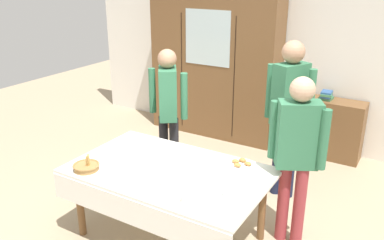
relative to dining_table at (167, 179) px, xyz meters
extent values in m
plane|color=tan|center=(0.00, 0.24, -0.64)|extent=(12.00, 12.00, 0.00)
cube|color=silver|center=(0.00, 2.89, 0.71)|extent=(6.40, 0.10, 2.70)
cylinder|color=brown|center=(-0.76, -0.37, -0.29)|extent=(0.07, 0.07, 0.69)
cylinder|color=brown|center=(-0.76, 0.45, -0.29)|extent=(0.07, 0.07, 0.69)
cylinder|color=brown|center=(0.76, 0.45, -0.29)|extent=(0.07, 0.07, 0.69)
cube|color=white|center=(0.00, 0.04, 0.07)|extent=(1.80, 1.10, 0.03)
cube|color=white|center=(0.00, -0.51, -0.06)|extent=(1.80, 0.01, 0.24)
cube|color=brown|center=(-0.90, 2.59, 0.45)|extent=(1.98, 0.45, 2.17)
cube|color=silver|center=(-0.90, 2.36, 0.88)|extent=(0.71, 0.01, 0.78)
cube|color=black|center=(-1.33, 2.36, 0.34)|extent=(0.01, 0.01, 1.73)
cube|color=black|center=(-0.47, 2.36, 0.34)|extent=(0.01, 0.01, 1.73)
cube|color=brown|center=(0.76, 2.64, -0.23)|extent=(1.04, 0.35, 0.80)
cube|color=#3D754C|center=(0.76, 2.64, 0.19)|extent=(0.17, 0.19, 0.03)
cube|color=#2D5184|center=(0.76, 2.64, 0.21)|extent=(0.13, 0.21, 0.02)
cube|color=#3D754C|center=(0.76, 2.64, 0.24)|extent=(0.17, 0.24, 0.03)
cube|color=#2D5184|center=(0.76, 2.64, 0.27)|extent=(0.14, 0.19, 0.02)
cylinder|color=white|center=(0.54, 0.10, 0.09)|extent=(0.13, 0.13, 0.01)
cylinder|color=white|center=(0.54, 0.10, 0.12)|extent=(0.08, 0.08, 0.05)
torus|color=white|center=(0.58, 0.10, 0.13)|extent=(0.04, 0.01, 0.04)
cylinder|color=#47230F|center=(0.54, 0.10, 0.14)|extent=(0.06, 0.06, 0.01)
cylinder|color=white|center=(0.06, -0.25, 0.09)|extent=(0.13, 0.13, 0.01)
cylinder|color=white|center=(0.06, -0.25, 0.12)|extent=(0.08, 0.08, 0.05)
torus|color=white|center=(0.10, -0.25, 0.13)|extent=(0.04, 0.01, 0.04)
cylinder|color=#47230F|center=(0.06, -0.25, 0.14)|extent=(0.06, 0.06, 0.01)
cylinder|color=silver|center=(0.66, -0.12, 0.09)|extent=(0.13, 0.13, 0.01)
cylinder|color=silver|center=(0.66, -0.12, 0.12)|extent=(0.08, 0.08, 0.05)
torus|color=silver|center=(0.70, -0.12, 0.13)|extent=(0.04, 0.01, 0.04)
cylinder|color=#47230F|center=(0.66, -0.12, 0.14)|extent=(0.06, 0.06, 0.01)
cylinder|color=white|center=(-0.51, 0.26, 0.09)|extent=(0.13, 0.13, 0.01)
cylinder|color=white|center=(-0.51, 0.26, 0.12)|extent=(0.08, 0.08, 0.05)
torus|color=white|center=(-0.48, 0.26, 0.13)|extent=(0.04, 0.01, 0.04)
cylinder|color=#47230F|center=(-0.51, 0.26, 0.14)|extent=(0.06, 0.06, 0.01)
cylinder|color=white|center=(0.42, -0.37, 0.09)|extent=(0.13, 0.13, 0.01)
cylinder|color=white|center=(0.42, -0.37, 0.12)|extent=(0.08, 0.08, 0.05)
torus|color=white|center=(0.46, -0.37, 0.13)|extent=(0.04, 0.01, 0.04)
cylinder|color=#47230F|center=(0.42, -0.37, 0.14)|extent=(0.06, 0.06, 0.01)
cylinder|color=#9E7542|center=(-0.64, -0.36, 0.11)|extent=(0.22, 0.22, 0.05)
torus|color=#9E7542|center=(-0.64, -0.36, 0.14)|extent=(0.24, 0.24, 0.02)
cylinder|color=tan|center=(-0.61, -0.37, 0.19)|extent=(0.04, 0.03, 0.12)
cylinder|color=tan|center=(-0.61, -0.36, 0.19)|extent=(0.03, 0.03, 0.12)
cylinder|color=tan|center=(-0.61, -0.35, 0.19)|extent=(0.03, 0.02, 0.12)
cylinder|color=white|center=(0.53, 0.44, 0.09)|extent=(0.28, 0.28, 0.01)
ellipsoid|color=#BC7F3D|center=(0.59, 0.45, 0.12)|extent=(0.07, 0.05, 0.04)
ellipsoid|color=#BC7F3D|center=(0.52, 0.49, 0.12)|extent=(0.07, 0.05, 0.04)
ellipsoid|color=#BC7F3D|center=(0.47, 0.44, 0.12)|extent=(0.07, 0.05, 0.04)
ellipsoid|color=#BC7F3D|center=(0.52, 0.38, 0.12)|extent=(0.07, 0.05, 0.04)
cube|color=silver|center=(-0.09, 0.21, 0.09)|extent=(0.10, 0.01, 0.00)
ellipsoid|color=silver|center=(-0.04, 0.21, 0.09)|extent=(0.03, 0.02, 0.01)
cube|color=silver|center=(-0.32, 0.43, 0.09)|extent=(0.10, 0.01, 0.00)
ellipsoid|color=silver|center=(-0.27, 0.43, 0.09)|extent=(0.03, 0.02, 0.01)
cube|color=silver|center=(0.10, 0.43, 0.09)|extent=(0.10, 0.01, 0.00)
ellipsoid|color=silver|center=(0.15, 0.43, 0.09)|extent=(0.03, 0.02, 0.01)
cylinder|color=#933338|center=(0.92, 0.56, -0.24)|extent=(0.11, 0.11, 0.79)
cylinder|color=#933338|center=(1.07, 0.56, -0.24)|extent=(0.11, 0.11, 0.79)
cube|color=#33704C|center=(0.99, 0.56, 0.45)|extent=(0.41, 0.34, 0.60)
sphere|color=tan|center=(0.99, 0.56, 0.86)|extent=(0.21, 0.21, 0.21)
cylinder|color=#33704C|center=(0.77, 0.56, 0.45)|extent=(0.08, 0.08, 0.54)
cylinder|color=#33704C|center=(1.21, 0.56, 0.45)|extent=(0.08, 0.08, 0.54)
cylinder|color=#191E38|center=(0.58, 1.34, -0.20)|extent=(0.11, 0.11, 0.87)
cylinder|color=#191E38|center=(0.73, 1.34, -0.20)|extent=(0.11, 0.11, 0.87)
cube|color=#33704C|center=(0.66, 1.34, 0.56)|extent=(0.34, 0.41, 0.65)
sphere|color=tan|center=(0.66, 1.34, 1.01)|extent=(0.24, 0.24, 0.24)
cylinder|color=#33704C|center=(0.44, 1.34, 0.56)|extent=(0.08, 0.08, 0.59)
cylinder|color=#33704C|center=(0.88, 1.34, 0.56)|extent=(0.08, 0.08, 0.59)
cylinder|color=#232328|center=(-0.74, 1.00, -0.24)|extent=(0.11, 0.11, 0.79)
cylinder|color=#232328|center=(-0.59, 1.00, -0.24)|extent=(0.11, 0.11, 0.79)
cube|color=#33704C|center=(-0.66, 1.00, 0.45)|extent=(0.37, 0.41, 0.59)
sphere|color=tan|center=(-0.66, 1.00, 0.86)|extent=(0.21, 0.21, 0.21)
cylinder|color=#33704C|center=(-0.88, 1.00, 0.45)|extent=(0.08, 0.08, 0.53)
cylinder|color=#33704C|center=(-0.44, 1.00, 0.45)|extent=(0.08, 0.08, 0.53)
camera|label=1|loc=(1.86, -2.67, 1.80)|focal=37.81mm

